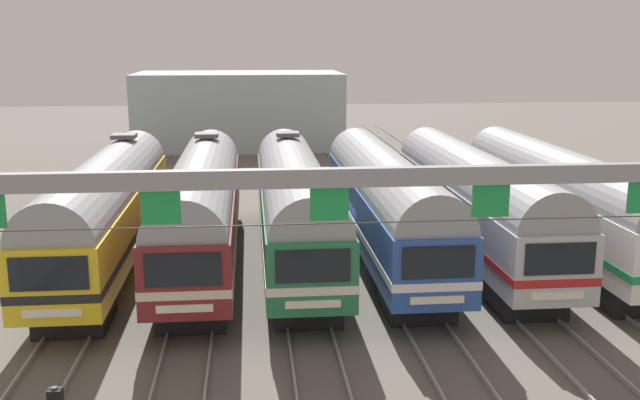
{
  "coord_description": "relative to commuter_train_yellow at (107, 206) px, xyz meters",
  "views": [
    {
      "loc": [
        -3.75,
        -29.99,
        9.34
      ],
      "look_at": [
        -0.55,
        3.15,
        2.06
      ],
      "focal_mm": 40.87,
      "sensor_mm": 36.0,
      "label": 1
    }
  ],
  "objects": [
    {
      "name": "catenary_gantry",
      "position": [
        9.7,
        -13.5,
        2.64
      ],
      "size": [
        24.64,
        0.44,
        6.97
      ],
      "color": "gray",
      "rests_on": "ground"
    },
    {
      "name": "commuter_train_yellow",
      "position": [
        0.0,
        0.0,
        0.0
      ],
      "size": [
        2.88,
        18.06,
        5.05
      ],
      "color": "gold",
      "rests_on": "ground"
    },
    {
      "name": "commuter_train_stainless",
      "position": [
        15.52,
        -0.0,
        -0.0
      ],
      "size": [
        2.88,
        18.06,
        4.77
      ],
      "color": "#B2B5BA",
      "rests_on": "ground"
    },
    {
      "name": "commuter_train_green",
      "position": [
        7.76,
        0.0,
        0.0
      ],
      "size": [
        2.88,
        18.06,
        5.05
      ],
      "color": "#236B42",
      "rests_on": "ground"
    },
    {
      "name": "track_bed",
      "position": [
        9.7,
        17.0,
        -2.61
      ],
      "size": [
        20.9,
        70.0,
        0.15
      ],
      "color": "gray",
      "rests_on": "ground"
    },
    {
      "name": "commuter_train_maroon",
      "position": [
        3.88,
        0.0,
        0.0
      ],
      "size": [
        2.88,
        18.06,
        5.05
      ],
      "color": "maroon",
      "rests_on": "ground"
    },
    {
      "name": "commuter_train_white",
      "position": [
        19.4,
        -0.0,
        -0.0
      ],
      "size": [
        2.88,
        18.06,
        4.77
      ],
      "color": "white",
      "rests_on": "ground"
    },
    {
      "name": "maintenance_building",
      "position": [
        5.06,
        35.95,
        0.62
      ],
      "size": [
        18.03,
        10.0,
        6.62
      ],
      "primitive_type": "cube",
      "color": "#9EB2B7",
      "rests_on": "ground"
    },
    {
      "name": "ground_plane",
      "position": [
        9.7,
        0.0,
        -2.69
      ],
      "size": [
        160.0,
        160.0,
        0.0
      ],
      "primitive_type": "plane",
      "color": "#5B564F"
    },
    {
      "name": "commuter_train_blue",
      "position": [
        11.64,
        -0.0,
        -0.0
      ],
      "size": [
        2.88,
        18.06,
        4.77
      ],
      "color": "#284C9E",
      "rests_on": "ground"
    }
  ]
}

